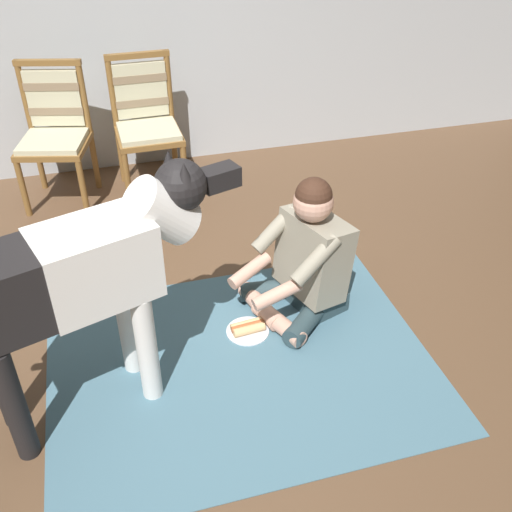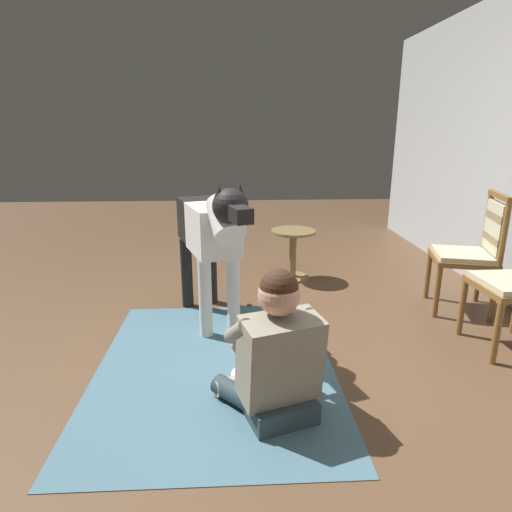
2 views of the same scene
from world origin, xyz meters
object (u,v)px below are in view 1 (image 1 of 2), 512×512
Objects in this scene: person_sitting_on_floor at (305,260)px; large_dog at (84,274)px; dining_chair_right_of_pair at (146,118)px; hot_dog_on_plate at (248,329)px; dining_chair_left_of_pair at (55,127)px.

person_sitting_on_floor is 1.24m from large_dog.
dining_chair_right_of_pair is 2.18m from large_dog.
person_sitting_on_floor is at bearing -70.12° from dining_chair_right_of_pair.
large_dog is at bearing -161.43° from hot_dog_on_plate.
hot_dog_on_plate is (0.27, -1.86, -0.52)m from dining_chair_right_of_pair.
dining_chair_left_of_pair reaches higher than person_sitting_on_floor.
dining_chair_left_of_pair is 2.16m from person_sitting_on_floor.
dining_chair_left_of_pair is 0.64m from dining_chair_right_of_pair.
person_sitting_on_floor is 3.49× the size of hot_dog_on_plate.
large_dog is (-0.49, -2.11, 0.18)m from dining_chair_right_of_pair.
dining_chair_right_of_pair is 0.72× the size of large_dog.
person_sitting_on_floor is 0.59× the size of large_dog.
hot_dog_on_plate is at bearing -161.43° from person_sitting_on_floor.
hot_dog_on_plate is (0.91, -1.86, -0.52)m from dining_chair_left_of_pair.
large_dog is at bearing -102.92° from dining_chair_right_of_pair.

